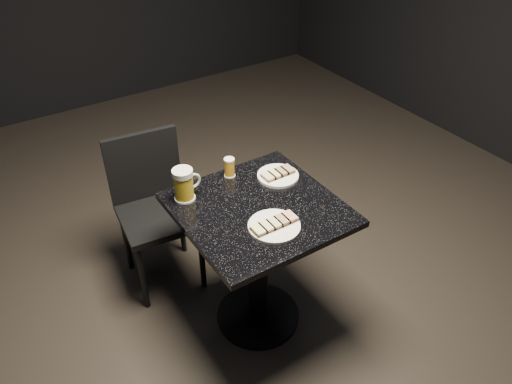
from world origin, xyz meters
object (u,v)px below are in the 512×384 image
Objects in this scene: table at (258,247)px; chair at (154,202)px; plate_large at (274,226)px; beer_tumbler at (229,167)px; beer_mug at (184,184)px; plate_small at (278,176)px.

chair is (-0.28, 0.61, -0.01)m from table.
beer_tumbler is at bearing 84.74° from plate_large.
plate_small is at bearing -10.89° from beer_mug.
beer_mug is (-0.22, 0.39, 0.07)m from plate_large.
chair is (-0.29, 0.32, -0.30)m from beer_tumbler.
beer_tumbler is at bearing -47.86° from chair.
beer_mug is at bearing 169.11° from plate_small.
beer_mug reaches higher than plate_large.
chair is (-0.03, 0.37, -0.33)m from beer_mug.
table is 0.67m from chair.
beer_mug is at bearing -85.69° from chair.
plate_large is 0.30× the size of table.
beer_mug is at bearing -169.37° from beer_tumbler.
plate_small is 1.28× the size of beer_mug.
chair is at bearing 94.31° from beer_mug.
beer_tumbler is 0.53m from chair.
plate_small is at bearing 34.96° from table.
beer_tumbler is (0.02, 0.28, 0.29)m from table.
beer_tumbler is 0.11× the size of chair.
plate_large is at bearing -98.26° from table.
beer_tumbler reaches higher than table.
plate_large is 0.45m from beer_tumbler.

